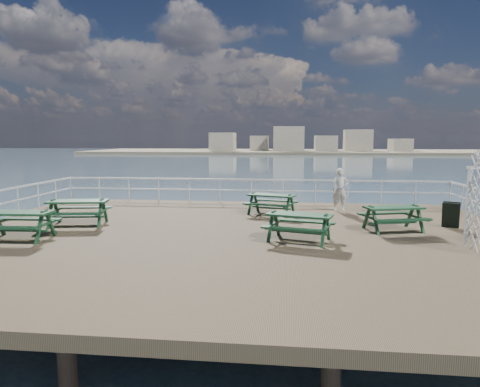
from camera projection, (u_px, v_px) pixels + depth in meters
name	position (u px, v px, depth m)	size (l,w,h in m)	color
ground	(232.00, 239.00, 13.23)	(18.00, 14.00, 0.30)	brown
sea_backdrop	(320.00, 149.00, 144.05)	(300.00, 300.00, 9.20)	#40546B
railing	(239.00, 196.00, 15.64)	(17.77, 13.76, 1.10)	silver
picnic_table_a	(78.00, 207.00, 14.67)	(2.22, 1.90, 0.96)	#163D22
picnic_table_b	(271.00, 200.00, 16.72)	(2.19, 1.96, 0.89)	#163D22
picnic_table_c	(393.00, 213.00, 13.74)	(2.15, 1.90, 0.89)	#163D22
picnic_table_d	(18.00, 219.00, 12.53)	(2.01, 1.65, 0.94)	#163D22
picnic_table_e	(299.00, 221.00, 12.36)	(2.19, 1.94, 0.90)	#163D22
sandwich_board	(451.00, 215.00, 14.20)	(0.64, 0.57, 0.87)	black
person	(340.00, 190.00, 17.36)	(0.64, 0.42, 1.76)	silver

